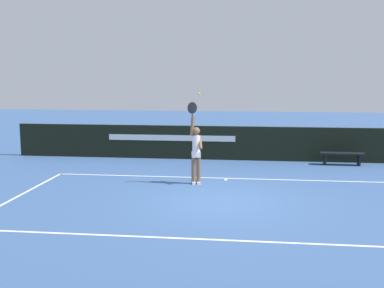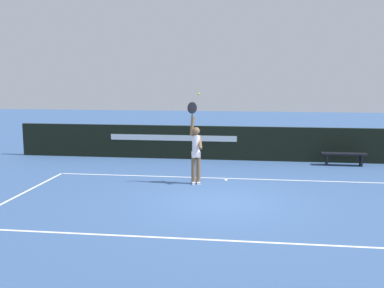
{
  "view_description": "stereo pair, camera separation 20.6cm",
  "coord_description": "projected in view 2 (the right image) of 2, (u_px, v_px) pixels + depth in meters",
  "views": [
    {
      "loc": [
        0.55,
        -11.28,
        3.19
      ],
      "look_at": [
        -1.01,
        1.99,
        1.17
      ],
      "focal_mm": 42.11,
      "sensor_mm": 36.0,
      "label": 1
    },
    {
      "loc": [
        0.75,
        -11.25,
        3.19
      ],
      "look_at": [
        -1.01,
        1.99,
        1.17
      ],
      "focal_mm": 42.11,
      "sensor_mm": 36.0,
      "label": 2
    }
  ],
  "objects": [
    {
      "name": "back_wall",
      "position": [
        231.0,
        143.0,
        17.24
      ],
      "size": [
        16.89,
        0.17,
        1.3
      ],
      "color": "black",
      "rests_on": "ground"
    },
    {
      "name": "tennis_ball",
      "position": [
        199.0,
        94.0,
        12.86
      ],
      "size": [
        0.07,
        0.07,
        0.07
      ],
      "color": "#CDE02C"
    },
    {
      "name": "courtside_bench_near",
      "position": [
        344.0,
        156.0,
        16.18
      ],
      "size": [
        1.58,
        0.38,
        0.45
      ],
      "color": "black",
      "rests_on": "ground"
    },
    {
      "name": "tennis_player",
      "position": [
        196.0,
        150.0,
        13.32
      ],
      "size": [
        0.48,
        0.48,
        2.45
      ],
      "color": "brown",
      "rests_on": "ground"
    },
    {
      "name": "ground_plane",
      "position": [
        221.0,
        201.0,
        11.6
      ],
      "size": [
        60.0,
        60.0,
        0.0
      ],
      "primitive_type": "plane",
      "color": "#3A5C8F"
    },
    {
      "name": "court_lines",
      "position": [
        220.0,
        202.0,
        11.54
      ],
      "size": [
        11.0,
        5.51,
        0.0
      ],
      "color": "white",
      "rests_on": "ground"
    }
  ]
}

